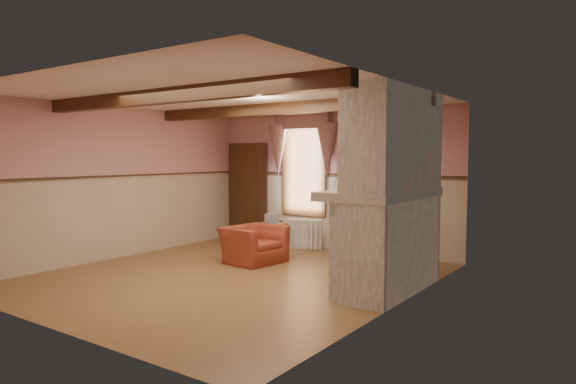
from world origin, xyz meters
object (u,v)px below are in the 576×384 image
Objects in this scene: side_table at (273,237)px; bowl at (382,187)px; mantel_clock at (404,180)px; radiator at (305,234)px; oil_lamp at (397,178)px; armchair at (254,244)px.

bowl reaches higher than side_table.
bowl is at bearing -90.00° from mantel_clock.
bowl is at bearing -26.78° from side_table.
oil_lamp is at bearing -54.07° from radiator.
radiator is 2.50× the size of oil_lamp.
radiator is at bearing 141.69° from bowl.
bowl is (2.64, -2.09, 1.16)m from radiator.
bowl is 0.54m from oil_lamp.
mantel_clock reaches higher than bowl.
oil_lamp reaches higher than mantel_clock.
side_table is 1.71× the size of bowl.
armchair is 1.20m from side_table.
side_table is at bearing 26.40° from armchair.
armchair is 2.92m from mantel_clock.
radiator is 2.92× the size of mantel_clock.
radiator is (0.41, 0.55, 0.02)m from side_table.
mantel_clock is at bearing 90.00° from bowl.
armchair is at bearing -171.68° from mantel_clock.
oil_lamp is (2.64, -1.56, 1.26)m from radiator.
armchair is at bearing 171.23° from bowl.
side_table is 2.37× the size of mantel_clock.
armchair is 4.15× the size of mantel_clock.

